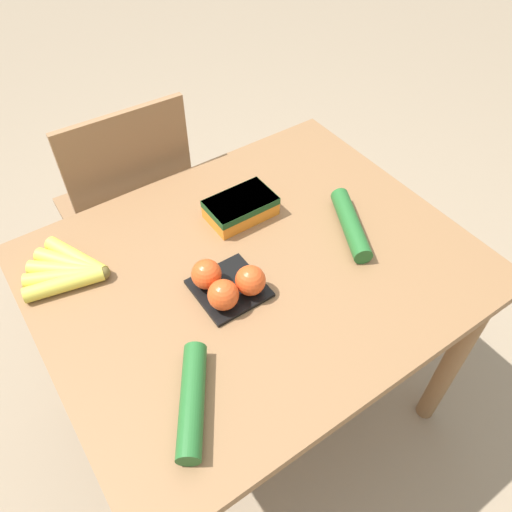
{
  "coord_description": "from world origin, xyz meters",
  "views": [
    {
      "loc": [
        -0.47,
        -0.68,
        1.7
      ],
      "look_at": [
        0.0,
        0.0,
        0.78
      ],
      "focal_mm": 35.0,
      "sensor_mm": 36.0,
      "label": 1
    }
  ],
  "objects": [
    {
      "name": "ground_plane",
      "position": [
        0.0,
        0.0,
        0.0
      ],
      "size": [
        12.0,
        12.0,
        0.0
      ],
      "primitive_type": "plane",
      "color": "gray"
    },
    {
      "name": "dining_table",
      "position": [
        0.0,
        0.0,
        0.64
      ],
      "size": [
        1.07,
        0.87,
        0.75
      ],
      "color": "olive",
      "rests_on": "ground_plane"
    },
    {
      "name": "tomato_pack",
      "position": [
        -0.11,
        -0.04,
        0.79
      ],
      "size": [
        0.16,
        0.16,
        0.08
      ],
      "color": "black",
      "rests_on": "dining_table"
    },
    {
      "name": "cucumber_near",
      "position": [
        0.27,
        -0.04,
        0.78
      ],
      "size": [
        0.15,
        0.24,
        0.05
      ],
      "color": "#236028",
      "rests_on": "dining_table"
    },
    {
      "name": "banana_bunch",
      "position": [
        -0.4,
        0.23,
        0.77
      ],
      "size": [
        0.2,
        0.2,
        0.04
      ],
      "color": "brown",
      "rests_on": "dining_table"
    },
    {
      "name": "carrot_bag",
      "position": [
        0.07,
        0.17,
        0.79
      ],
      "size": [
        0.18,
        0.11,
        0.06
      ],
      "color": "orange",
      "rests_on": "dining_table"
    },
    {
      "name": "chair",
      "position": [
        -0.1,
        0.64,
        0.49
      ],
      "size": [
        0.43,
        0.41,
        0.96
      ],
      "rotation": [
        0.0,
        0.0,
        3.11
      ],
      "color": "#8E6642",
      "rests_on": "ground_plane"
    },
    {
      "name": "cucumber_far",
      "position": [
        -0.32,
        -0.24,
        0.78
      ],
      "size": [
        0.17,
        0.23,
        0.05
      ],
      "color": "#236028",
      "rests_on": "dining_table"
    }
  ]
}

